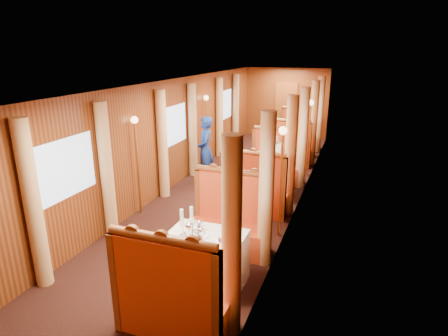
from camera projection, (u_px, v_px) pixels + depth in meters
The scene contains 48 objects.
floor at pixel (234, 191), 8.66m from camera, with size 3.00×12.00×0.01m, color black, non-canonical shape.
ceiling at pixel (235, 81), 7.90m from camera, with size 3.00×12.00×0.01m, color silver, non-canonical shape.
wall_far at pixel (286, 103), 13.65m from camera, with size 3.00×2.50×0.01m, color brown, non-canonical shape.
wall_left at pixel (174, 134), 8.76m from camera, with size 12.00×2.50×0.01m, color brown, non-canonical shape.
wall_right at pixel (303, 144), 7.79m from camera, with size 12.00×2.50×0.01m, color brown, non-canonical shape.
doorway_far at pixel (286, 110), 13.70m from camera, with size 0.80×0.04×2.00m, color brown.
table_near at pixel (206, 259), 5.17m from camera, with size 1.05×0.72×0.75m, color white.
banquette_near_fwd at pixel (172, 300), 4.24m from camera, with size 1.30×0.55×1.34m.
banquette_near_aft at pixel (230, 225), 6.06m from camera, with size 1.30×0.55×1.34m.
table_mid at pixel (266, 180), 8.30m from camera, with size 1.05×0.72×0.75m, color white.
banquette_mid_fwd at pixel (254, 193), 7.38m from camera, with size 1.30×0.55×1.34m.
banquette_mid_aft at pixel (276, 165), 9.20m from camera, with size 1.30×0.55×1.34m.
table_far at pixel (294, 144), 11.44m from camera, with size 1.05×0.72×0.75m, color white.
banquette_far_fwd at pixel (287, 150), 10.51m from camera, with size 1.30×0.55×1.34m.
banquette_far_aft at pixel (299, 135), 12.33m from camera, with size 1.30×0.55×1.34m.
tea_tray at pixel (195, 235), 5.03m from camera, with size 0.34×0.26×0.01m, color silver.
teapot_left at pixel (190, 231), 4.99m from camera, with size 0.18×0.14×0.15m, color silver, non-canonical shape.
teapot_right at pixel (201, 234), 4.95m from camera, with size 0.14×0.10×0.11m, color silver, non-canonical shape.
teapot_back at pixel (200, 227), 5.16m from camera, with size 0.14×0.11×0.12m, color silver, non-canonical shape.
fruit_plate at pixel (223, 240), 4.86m from camera, with size 0.22×0.22×0.05m.
cup_inboard at pixel (182, 220), 5.25m from camera, with size 0.08×0.08×0.26m.
cup_outboard at pixel (192, 217), 5.33m from camera, with size 0.08×0.08×0.26m.
rose_vase_mid at pixel (267, 156), 8.11m from camera, with size 0.06×0.06×0.36m.
rose_vase_far at pixel (295, 126), 11.24m from camera, with size 0.06×0.06×0.36m.
window_left_near at pixel (66, 168), 5.56m from camera, with size 1.20×0.90×0.01m, color #96ADCE, non-canonical shape.
curtain_left_near_a at pixel (33, 206), 4.91m from camera, with size 0.22×0.22×2.35m, color tan.
curtain_left_near_b at pixel (107, 171), 6.31m from camera, with size 0.22×0.22×2.35m, color tan.
window_right_near at pixel (260, 193), 4.60m from camera, with size 1.20×0.90×0.01m, color #96ADCE, non-canonical shape.
curtain_right_near_a at pixel (232, 241), 4.02m from camera, with size 0.22×0.22×2.35m, color tan.
curtain_right_near_b at pixel (266, 191), 5.42m from camera, with size 0.22×0.22×2.35m, color tan.
window_left_mid at pixel (174, 125), 8.70m from camera, with size 1.20×0.90×0.01m, color #96ADCE, non-canonical shape.
curtain_left_mid_a at pixel (162, 145), 8.05m from camera, with size 0.22×0.22×2.35m, color tan.
curtain_left_mid_b at pixel (193, 131), 9.45m from camera, with size 0.22×0.22×2.35m, color tan.
window_right_mid at pixel (303, 135), 7.74m from camera, with size 1.20×0.90×0.01m, color #96ADCE, non-canonical shape.
curtain_right_mid_a at pixel (290, 157), 7.16m from camera, with size 0.22×0.22×2.35m, color tan.
curtain_right_mid_b at pixel (303, 139), 8.55m from camera, with size 0.22×0.22×2.35m, color tan.
window_left_far at pixel (225, 105), 11.83m from camera, with size 1.20×0.90×0.01m, color #96ADCE, non-canonical shape.
curtain_left_far_a at pixel (219, 118), 11.18m from camera, with size 0.22×0.22×2.35m, color tan.
curtain_left_far_b at pixel (236, 110), 12.58m from camera, with size 0.22×0.22×2.35m, color tan.
window_right_far at pixel (321, 110), 10.87m from camera, with size 1.20×0.90×0.01m, color #96ADCE, non-canonical shape.
curtain_right_far_a at pixel (313, 124), 10.29m from camera, with size 0.22×0.22×2.35m, color tan.
curtain_right_far_b at pixel (319, 115), 11.69m from camera, with size 0.22×0.22×2.35m, color tan.
sconce_left_fore at pixel (136, 146), 7.12m from camera, with size 0.14×0.14×1.95m.
sconce_right_fore at pixel (282, 160), 6.22m from camera, with size 0.14×0.14×1.95m.
sconce_left_aft at pixel (206, 116), 10.26m from camera, with size 0.14×0.14×1.95m.
sconce_right_aft at pixel (310, 123), 9.35m from camera, with size 0.14×0.14×1.95m.
steward at pixel (205, 150), 9.05m from camera, with size 0.59×0.39×1.62m, color navy.
passenger at pixel (274, 155), 8.86m from camera, with size 0.40×0.44×0.76m.
Camera 1 is at (2.52, -7.68, 3.15)m, focal length 30.00 mm.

